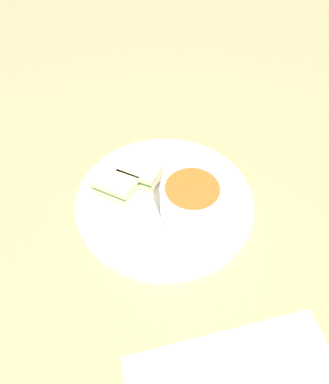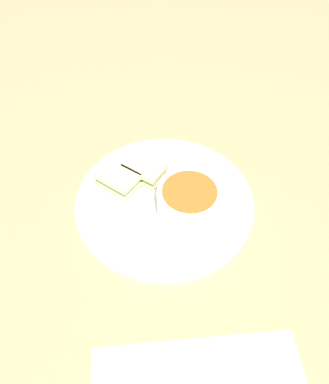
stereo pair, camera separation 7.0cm
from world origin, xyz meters
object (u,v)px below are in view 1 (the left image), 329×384
at_px(soup_bowl, 191,199).
at_px(sandwich_half_near, 140,173).
at_px(sandwich_half_far, 115,185).
at_px(spoon, 190,173).

height_order(soup_bowl, sandwich_half_near, soup_bowl).
height_order(sandwich_half_near, sandwich_half_far, same).
height_order(soup_bowl, spoon, soup_bowl).
distance_m(soup_bowl, sandwich_half_far, 0.15).
distance_m(spoon, sandwich_half_far, 0.15).
xyz_separation_m(sandwich_half_near, sandwich_half_far, (0.01, -0.06, 0.00)).
distance_m(soup_bowl, sandwich_half_near, 0.13).
xyz_separation_m(spoon, sandwich_half_far, (-0.03, -0.15, 0.01)).
relative_size(soup_bowl, sandwich_half_near, 1.21).
relative_size(soup_bowl, sandwich_half_far, 1.21).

